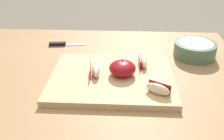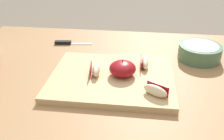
{
  "view_description": "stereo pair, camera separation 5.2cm",
  "coord_description": "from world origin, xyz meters",
  "views": [
    {
      "loc": [
        0.11,
        -0.79,
        1.21
      ],
      "look_at": [
        0.07,
        -0.05,
        0.81
      ],
      "focal_mm": 41.93,
      "sensor_mm": 36.0,
      "label": 1
    },
    {
      "loc": [
        0.16,
        -0.78,
        1.21
      ],
      "look_at": [
        0.07,
        -0.05,
        0.81
      ],
      "focal_mm": 41.93,
      "sensor_mm": 36.0,
      "label": 2
    }
  ],
  "objects": [
    {
      "name": "dining_table",
      "position": [
        0.0,
        0.0,
        0.65
      ],
      "size": [
        1.11,
        0.85,
        0.77
      ],
      "color": "#9E754C",
      "rests_on": "ground_plane"
    },
    {
      "name": "cutting_board",
      "position": [
        0.07,
        -0.05,
        0.78
      ],
      "size": [
        0.4,
        0.32,
        0.02
      ],
      "color": "tan",
      "rests_on": "dining_table"
    },
    {
      "name": "apple_half_skin_up",
      "position": [
        0.1,
        -0.04,
        0.81
      ],
      "size": [
        0.09,
        0.09,
        0.05
      ],
      "color": "maroon",
      "rests_on": "cutting_board"
    },
    {
      "name": "apple_wedge_front",
      "position": [
        0.17,
        0.03,
        0.81
      ],
      "size": [
        0.03,
        0.07,
        0.03
      ],
      "color": "beige",
      "rests_on": "cutting_board"
    },
    {
      "name": "apple_wedge_back",
      "position": [
        0.21,
        -0.15,
        0.81
      ],
      "size": [
        0.08,
        0.06,
        0.03
      ],
      "color": "beige",
      "rests_on": "cutting_board"
    },
    {
      "name": "apple_wedge_right",
      "position": [
        0.02,
        -0.05,
        0.81
      ],
      "size": [
        0.03,
        0.08,
        0.03
      ],
      "color": "beige",
      "rests_on": "cutting_board"
    },
    {
      "name": "paring_knife",
      "position": [
        -0.17,
        0.24,
        0.78
      ],
      "size": [
        0.16,
        0.04,
        0.01
      ],
      "color": "silver",
      "rests_on": "dining_table"
    },
    {
      "name": "ceramic_fruit_bowl",
      "position": [
        0.38,
        0.15,
        0.8
      ],
      "size": [
        0.16,
        0.16,
        0.06
      ],
      "color": "#4C7556",
      "rests_on": "dining_table"
    }
  ]
}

